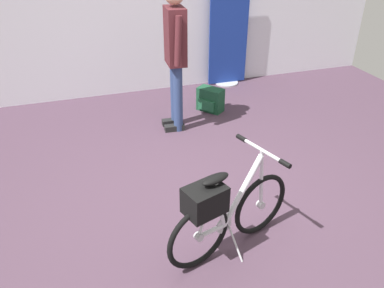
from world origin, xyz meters
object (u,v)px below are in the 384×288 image
(folding_bike_foreground, at_px, (224,211))
(visitor_near_wall, at_px, (175,51))
(floor_banner_stand, at_px, (228,39))
(backpack_on_floor, at_px, (210,100))

(folding_bike_foreground, bearing_deg, visitor_near_wall, 83.45)
(folding_bike_foreground, xyz_separation_m, visitor_near_wall, (0.24, 2.10, 0.57))
(floor_banner_stand, distance_m, folding_bike_foreground, 3.58)
(backpack_on_floor, bearing_deg, floor_banner_stand, 55.42)
(folding_bike_foreground, distance_m, visitor_near_wall, 2.19)
(floor_banner_stand, relative_size, folding_bike_foreground, 1.42)
(floor_banner_stand, xyz_separation_m, visitor_near_wall, (-1.15, -1.18, 0.26))
(visitor_near_wall, bearing_deg, folding_bike_foreground, -96.55)
(backpack_on_floor, bearing_deg, visitor_near_wall, -149.86)
(folding_bike_foreground, height_order, backpack_on_floor, folding_bike_foreground)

